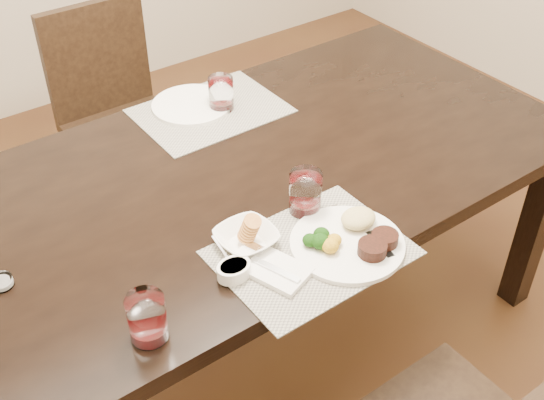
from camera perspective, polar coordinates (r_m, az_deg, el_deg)
ground_plane at (r=2.49m, az=-1.78°, el=-11.46°), size 4.50×4.50×0.00m
dining_table at (r=2.02m, az=-2.15°, el=0.82°), size 2.00×1.00×0.75m
chair_far at (r=2.81m, az=-13.00°, el=7.55°), size 0.42×0.42×0.90m
placemat_near at (r=1.69m, az=3.32°, el=-4.42°), size 0.46×0.34×0.00m
placemat_far at (r=2.24m, az=-5.19°, el=7.44°), size 0.46×0.34×0.00m
dinner_plate at (r=1.71m, az=6.74°, el=-3.29°), size 0.29×0.29×0.05m
napkin_fork at (r=1.64m, az=-0.19°, el=-5.59°), size 0.16×0.22×0.02m
steak_knife at (r=1.73m, az=8.34°, el=-3.30°), size 0.05×0.25×0.01m
cracker_bowl at (r=1.70m, az=-2.17°, el=-3.16°), size 0.15×0.15×0.07m
sauce_ramekin at (r=1.62m, az=-3.22°, el=-5.85°), size 0.09×0.13×0.07m
wine_glass_near at (r=1.78m, az=2.81°, el=0.49°), size 0.09×0.09×0.12m
far_plate at (r=2.27m, az=-6.75°, el=7.92°), size 0.26×0.26×0.01m
wine_glass_far at (r=2.22m, az=-4.28°, el=8.74°), size 0.08×0.08×0.11m
wine_glass_side at (r=1.49m, az=-10.38°, el=-9.84°), size 0.08×0.08×0.12m
salt_cellar at (r=1.72m, az=-21.68°, el=-6.41°), size 0.05×0.05×0.02m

